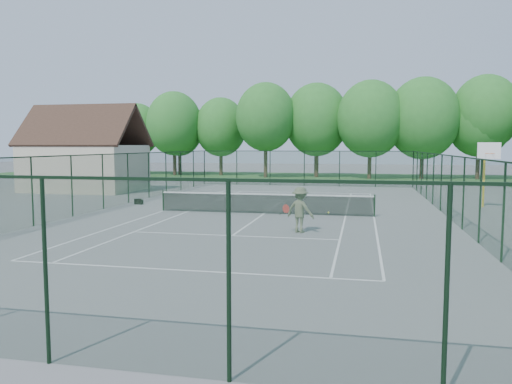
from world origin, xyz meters
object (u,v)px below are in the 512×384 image
at_px(basketball_goal, 487,162).
at_px(sports_bag_a, 138,201).
at_px(tennis_player, 300,210).
at_px(tennis_net, 264,203).

distance_m(basketball_goal, sports_bag_a, 20.05).
bearing_deg(basketball_goal, tennis_player, -132.60).
xyz_separation_m(sports_bag_a, tennis_player, (10.62, -7.59, 0.76)).
relative_size(tennis_net, sports_bag_a, 27.12).
bearing_deg(sports_bag_a, tennis_player, -54.91).
relative_size(basketball_goal, tennis_player, 1.81).
relative_size(tennis_net, tennis_player, 5.51).
distance_m(tennis_net, tennis_player, 5.70).
relative_size(sports_bag_a, tennis_player, 0.20).
xyz_separation_m(basketball_goal, tennis_player, (-9.15, -9.95, -1.65)).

